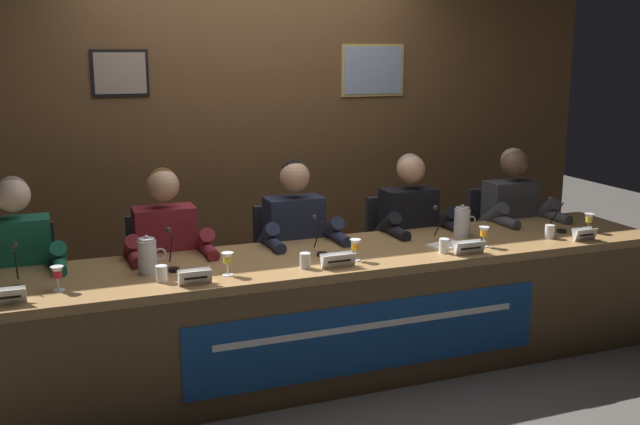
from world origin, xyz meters
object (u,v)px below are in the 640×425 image
object	(u,v)px
juice_glass_left	(228,260)
juice_glass_right	(484,233)
juice_glass_far_right	(589,219)
panelist_far_right	(516,221)
panelist_far_left	(19,270)
panelist_right	(414,231)
water_cup_right	(444,247)
microphone_right	(442,230)
chair_right	(399,263)
nameplate_far_left	(8,296)
water_cup_center	(305,261)
water_pitcher_right_side	(462,222)
nameplate_center	(338,260)
water_cup_left	(162,274)
panelist_center	(298,242)
nameplate_right	(469,248)
juice_glass_center	(355,246)
chair_far_left	(24,306)
nameplate_left	(195,277)
panelist_left	(168,255)
microphone_left	(172,256)
water_pitcher_left_side	(148,256)
chair_center	(289,275)
water_cup_far_right	(550,232)
conference_table	(328,296)
microphone_far_right	(558,220)
nameplate_far_right	(584,234)
chair_far_right	(498,252)
microphone_far_left	(17,273)
document_stack_right	(447,245)
juice_glass_far_left	(57,274)

from	to	relation	value
juice_glass_left	juice_glass_right	bearing A→B (deg)	0.17
juice_glass_far_right	panelist_far_right	bearing A→B (deg)	110.48
panelist_far_left	juice_glass_far_right	world-z (taller)	panelist_far_left
panelist_far_left	panelist_right	world-z (taller)	same
water_cup_right	microphone_right	size ratio (longest dim) A/B	0.39
chair_right	microphone_right	bearing A→B (deg)	-91.35
nameplate_far_left	water_cup_center	distance (m)	1.49
water_pitcher_right_side	panelist_right	bearing A→B (deg)	118.11
nameplate_far_left	nameplate_center	world-z (taller)	same
nameplate_center	water_cup_center	bearing A→B (deg)	163.52
water_cup_left	panelist_center	xyz separation A→B (m)	(0.94, 0.56, -0.06)
nameplate_right	juice_glass_far_right	world-z (taller)	juice_glass_far_right
nameplate_center	juice_glass_center	bearing A→B (deg)	31.08
panelist_center	nameplate_center	size ratio (longest dim) A/B	6.28
chair_far_left	water_cup_left	world-z (taller)	chair_far_left
panelist_right	panelist_far_right	world-z (taller)	same
nameplate_left	juice_glass_center	world-z (taller)	juice_glass_center
nameplate_far_left	juice_glass_left	world-z (taller)	juice_glass_left
panelist_right	panelist_left	bearing A→B (deg)	180.00
nameplate_left	microphone_left	size ratio (longest dim) A/B	0.78
water_pitcher_left_side	chair_center	bearing A→B (deg)	30.90
panelist_left	water_cup_far_right	world-z (taller)	panelist_left
juice_glass_left	chair_right	distance (m)	1.66
water_pitcher_right_side	chair_center	bearing A→B (deg)	152.27
water_cup_right	water_pitcher_left_side	xyz separation A→B (m)	(-1.67, 0.22, 0.06)
microphone_right	conference_table	bearing A→B (deg)	-172.06
nameplate_left	juice_glass_far_right	distance (m)	2.62
panelist_right	microphone_far_right	world-z (taller)	panelist_right
water_cup_left	water_cup_far_right	bearing A→B (deg)	0.34
panelist_left	panelist_right	size ratio (longest dim) A/B	1.00
nameplate_far_right	chair_far_right	bearing A→B (deg)	91.26
nameplate_far_left	water_cup_center	size ratio (longest dim) A/B	1.88
microphone_left	nameplate_far_left	bearing A→B (deg)	-160.58
panelist_far_right	panelist_right	bearing A→B (deg)	180.00
conference_table	juice_glass_center	world-z (taller)	juice_glass_center
panelist_far_left	microphone_right	xyz separation A→B (m)	(2.43, -0.38, 0.10)
nameplate_left	water_cup_right	world-z (taller)	water_cup_right
microphone_left	juice_glass_right	size ratio (longest dim) A/B	1.74
water_cup_far_right	panelist_far_left	bearing A→B (deg)	170.04
water_pitcher_right_side	panelist_center	bearing A→B (deg)	162.03
microphone_far_left	chair_far_right	bearing A→B (deg)	10.47
water_cup_left	chair_right	xyz separation A→B (m)	(1.76, 0.76, -0.33)
microphone_left	chair_center	distance (m)	1.09
chair_right	document_stack_right	bearing A→B (deg)	-92.40
panelist_far_left	panelist_far_right	distance (m)	3.26
microphone_far_left	water_cup_right	xyz separation A→B (m)	(2.32, -0.20, -0.04)
juice_glass_far_left	water_pitcher_right_side	xyz separation A→B (m)	(2.43, 0.20, 0.01)
microphone_far_left	juice_glass_right	xyz separation A→B (m)	(2.61, -0.17, 0.01)
panelist_right	document_stack_right	bearing A→B (deg)	-93.38
nameplate_right	water_cup_far_right	xyz separation A→B (m)	(0.67, 0.14, -0.00)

